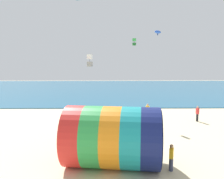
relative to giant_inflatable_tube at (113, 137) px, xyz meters
The scene contains 9 objects.
ground_plane 2.30m from the giant_inflatable_tube, 15.62° to the right, with size 120.00×120.00×0.00m, color beige.
sea 37.75m from the giant_inflatable_tube, 88.01° to the left, with size 120.00×40.00×0.10m, color #236084.
giant_inflatable_tube is the anchor object (origin of this frame).
kite_handler 3.59m from the giant_inflatable_tube, 10.20° to the right, with size 0.33×0.41×1.61m.
kite_blue_parafoil 13.97m from the giant_inflatable_tube, 66.88° to the left, with size 0.98×0.93×0.51m.
kite_green_box 14.94m from the giant_inflatable_tube, 79.05° to the left, with size 0.40×0.40×0.82m.
kite_white_box 13.40m from the giant_inflatable_tube, 100.36° to the left, with size 0.61×0.61×1.40m.
bystander_mid_beach 12.91m from the giant_inflatable_tube, 71.91° to the left, with size 0.42×0.36×1.63m.
bystander_far_left 14.19m from the giant_inflatable_tube, 50.47° to the left, with size 0.27×0.39×1.63m.
Camera 1 is at (-1.55, -14.07, 6.53)m, focal length 40.00 mm.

